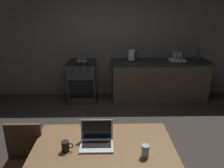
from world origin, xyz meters
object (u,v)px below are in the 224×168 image
dining_table (104,152)px  drinking_glass (145,151)px  stove_oven (83,81)px  bottle (198,55)px  coffee_mug (66,146)px  laptop (97,141)px  dish_rack (177,59)px  chair (23,161)px  electric_kettle (132,55)px  frying_pan (82,60)px

dining_table → drinking_glass: bearing=-23.2°
stove_oven → drinking_glass: (0.90, -3.10, 0.36)m
bottle → coffee_mug: 3.79m
laptop → dish_rack: size_ratio=0.94×
stove_oven → coffee_mug: bearing=-86.8°
bottle → chair: bearing=-135.9°
chair → dish_rack: (2.43, 2.83, 0.44)m
drinking_glass → laptop: bearing=156.5°
dining_table → electric_kettle: bearing=79.0°
chair → drinking_glass: chair is taller
frying_pan → dish_rack: bearing=0.8°
chair → drinking_glass: (1.23, -0.27, 0.30)m
chair → electric_kettle: bearing=79.3°
bottle → drinking_glass: bearing=-118.2°
dining_table → electric_kettle: electric_kettle is taller
stove_oven → laptop: 2.96m
electric_kettle → bottle: bottle is taller
laptop → electric_kettle: electric_kettle is taller
stove_oven → dining_table: bearing=-80.0°
bottle → dining_table: bearing=-124.9°
stove_oven → frying_pan: size_ratio=2.13×
laptop → bottle: size_ratio=1.14×
chair → laptop: size_ratio=2.77×
chair → drinking_glass: 1.29m
stove_oven → chair: (-0.33, -2.83, 0.06)m
dining_table → bottle: size_ratio=4.89×
stove_oven → dish_rack: 2.16m
frying_pan → coffee_mug: 2.98m
dish_rack → electric_kettle: bearing=-180.0°
dining_table → frying_pan: bearing=100.0°
stove_oven → coffee_mug: stove_oven is taller
frying_pan → drinking_glass: size_ratio=3.61×
chair → frying_pan: 2.85m
bottle → frying_pan: 2.53m
bottle → frying_pan: (-2.53, 0.02, -0.11)m
laptop → drinking_glass: (0.45, -0.19, 0.01)m
laptop → drinking_glass: 0.49m
electric_kettle → dish_rack: electric_kettle is taller
drinking_glass → frying_pan: bearing=106.1°
dining_table → drinking_glass: size_ratio=11.72×
laptop → frying_pan: laptop is taller
stove_oven → frying_pan: frying_pan is taller
coffee_mug → dining_table: bearing=10.1°
laptop → bottle: bearing=60.3°
dining_table → coffee_mug: coffee_mug is taller
frying_pan → electric_kettle: bearing=1.5°
bottle → coffee_mug: bottle is taller
dining_table → dish_rack: size_ratio=4.03×
coffee_mug → bottle: bearing=51.2°
frying_pan → drinking_glass: (0.89, -3.07, -0.11)m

